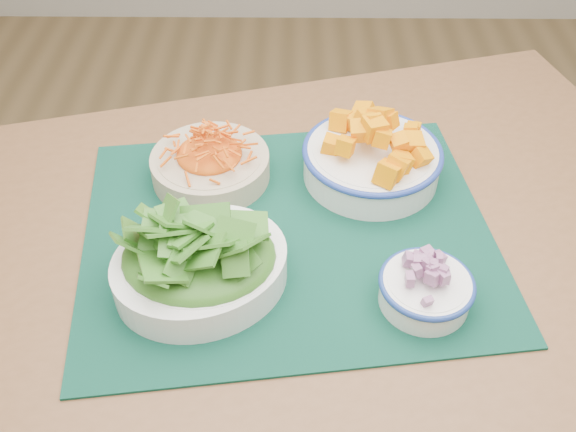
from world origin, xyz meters
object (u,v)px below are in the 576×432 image
object	(u,v)px
placemat	(288,233)
onion_bowl	(426,286)
lettuce_bowl	(199,259)
squash_bowl	(373,150)
table	(312,281)
carrot_bowl	(210,160)

from	to	relation	value
placemat	onion_bowl	distance (m)	0.21
onion_bowl	placemat	bearing A→B (deg)	144.34
lettuce_bowl	onion_bowl	world-z (taller)	lettuce_bowl
squash_bowl	lettuce_bowl	bearing A→B (deg)	-137.16
onion_bowl	table	bearing A→B (deg)	136.87
carrot_bowl	onion_bowl	distance (m)	0.38
squash_bowl	lettuce_bowl	xyz separation A→B (m)	(-0.23, -0.22, -0.00)
squash_bowl	carrot_bowl	bearing A→B (deg)	-178.91
placemat	squash_bowl	world-z (taller)	squash_bowl
placemat	squash_bowl	distance (m)	0.18
table	placemat	distance (m)	0.11
placemat	squash_bowl	bearing A→B (deg)	37.17
carrot_bowl	onion_bowl	size ratio (longest dim) A/B	1.78
carrot_bowl	lettuce_bowl	bearing A→B (deg)	-87.59
lettuce_bowl	onion_bowl	distance (m)	0.28
carrot_bowl	squash_bowl	xyz separation A→B (m)	(0.24, 0.00, 0.02)
placemat	squash_bowl	size ratio (longest dim) A/B	2.68
carrot_bowl	squash_bowl	size ratio (longest dim) A/B	1.04
onion_bowl	lettuce_bowl	bearing A→B (deg)	174.15
table	onion_bowl	size ratio (longest dim) A/B	10.67
placemat	onion_bowl	xyz separation A→B (m)	(0.17, -0.12, 0.03)
onion_bowl	squash_bowl	bearing A→B (deg)	100.68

